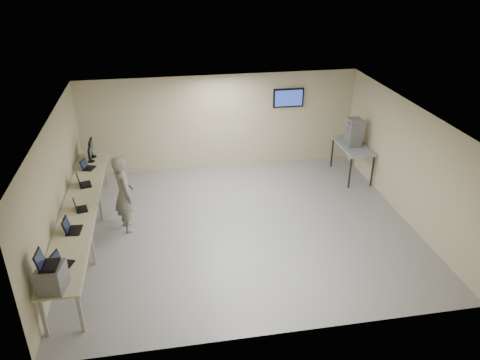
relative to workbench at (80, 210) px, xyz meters
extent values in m
cube|color=#9C9C9B|center=(3.59, 0.00, -0.83)|extent=(8.00, 7.00, 0.01)
cube|color=white|center=(3.59, 0.00, 1.97)|extent=(8.00, 7.00, 0.01)
cube|color=#C4AD8A|center=(3.59, 3.50, 0.57)|extent=(8.00, 0.01, 2.80)
cube|color=#C4AD8A|center=(3.59, -3.50, 0.57)|extent=(8.00, 0.01, 2.80)
cube|color=#C4AD8A|center=(-0.41, 0.00, 0.57)|extent=(0.01, 7.00, 2.80)
cube|color=#C4AD8A|center=(7.59, 0.00, 0.57)|extent=(0.01, 7.00, 2.80)
cube|color=black|center=(5.59, 3.48, 1.22)|extent=(0.15, 0.04, 0.15)
cube|color=black|center=(5.59, 3.44, 1.22)|extent=(0.90, 0.06, 0.55)
cube|color=#233698|center=(5.59, 3.40, 1.22)|extent=(0.82, 0.01, 0.47)
cube|color=#CCC18A|center=(-0.01, 0.00, 0.05)|extent=(0.75, 6.00, 0.04)
cube|color=#AAA499|center=(0.36, 0.00, 0.02)|extent=(0.02, 6.00, 0.06)
cube|color=#AAA499|center=(-0.31, -2.85, -0.40)|extent=(0.06, 0.06, 0.86)
cube|color=#AAA499|center=(0.29, -2.85, -0.40)|extent=(0.06, 0.06, 0.86)
cube|color=#AAA499|center=(-0.31, -0.90, -0.40)|extent=(0.06, 0.06, 0.86)
cube|color=#AAA499|center=(0.29, -0.90, -0.40)|extent=(0.06, 0.06, 0.86)
cube|color=#AAA499|center=(-0.31, 0.90, -0.40)|extent=(0.06, 0.06, 0.86)
cube|color=#AAA499|center=(0.29, 0.90, -0.40)|extent=(0.06, 0.06, 0.86)
cube|color=#AAA499|center=(-0.31, 2.85, -0.40)|extent=(0.06, 0.06, 0.86)
cube|color=#AAA499|center=(0.29, 2.85, -0.40)|extent=(0.06, 0.06, 0.86)
cube|color=gray|center=(-0.06, -2.75, 0.31)|extent=(0.46, 0.51, 0.47)
cube|color=black|center=(-0.06, -2.75, 0.55)|extent=(0.29, 0.39, 0.02)
cube|color=black|center=(-0.20, -2.75, 0.70)|extent=(0.09, 0.36, 0.27)
cube|color=black|center=(-0.18, -2.75, 0.70)|extent=(0.07, 0.31, 0.22)
cube|color=black|center=(-0.01, -2.14, 0.08)|extent=(0.37, 0.43, 0.02)
cube|color=black|center=(-0.15, -2.14, 0.23)|extent=(0.18, 0.35, 0.26)
cube|color=black|center=(-0.13, -2.14, 0.23)|extent=(0.15, 0.30, 0.22)
cube|color=black|center=(0.01, -0.97, 0.09)|extent=(0.30, 0.40, 0.02)
cube|color=black|center=(-0.12, -0.97, 0.23)|extent=(0.10, 0.36, 0.27)
cube|color=black|center=(-0.11, -0.97, 0.23)|extent=(0.08, 0.32, 0.23)
cube|color=black|center=(0.05, -0.12, 0.08)|extent=(0.30, 0.36, 0.02)
cube|color=black|center=(-0.06, -0.12, 0.21)|extent=(0.13, 0.31, 0.23)
cube|color=black|center=(-0.05, -0.12, 0.21)|extent=(0.11, 0.27, 0.19)
cube|color=black|center=(-0.01, 1.06, 0.08)|extent=(0.34, 0.42, 0.02)
cube|color=black|center=(-0.14, 1.06, 0.23)|extent=(0.15, 0.35, 0.26)
cube|color=black|center=(-0.12, 1.06, 0.23)|extent=(0.12, 0.31, 0.22)
cube|color=black|center=(-0.01, 2.00, 0.08)|extent=(0.33, 0.39, 0.02)
cube|color=black|center=(-0.13, 2.00, 0.21)|extent=(0.16, 0.32, 0.24)
cube|color=black|center=(-0.12, 2.00, 0.21)|extent=(0.13, 0.27, 0.20)
cylinder|color=black|center=(-0.01, 2.44, 0.08)|extent=(0.18, 0.18, 0.01)
cube|color=black|center=(-0.01, 2.44, 0.16)|extent=(0.04, 0.03, 0.15)
cube|color=black|center=(-0.01, 2.44, 0.35)|extent=(0.05, 0.41, 0.28)
cube|color=black|center=(0.01, 2.44, 0.35)|extent=(0.00, 0.38, 0.24)
cylinder|color=black|center=(-0.01, 2.75, 0.08)|extent=(0.22, 0.22, 0.02)
cube|color=black|center=(-0.01, 2.75, 0.18)|extent=(0.04, 0.03, 0.17)
cube|color=black|center=(-0.01, 2.75, 0.39)|extent=(0.05, 0.49, 0.33)
cube|color=black|center=(0.02, 2.75, 0.39)|extent=(0.00, 0.44, 0.28)
imported|color=#56584D|center=(0.93, 0.39, 0.11)|extent=(0.65, 0.79, 1.86)
cube|color=gray|center=(7.19, 2.18, 0.12)|extent=(0.75, 1.61, 0.04)
cube|color=black|center=(6.86, 1.47, -0.37)|extent=(0.04, 0.04, 0.92)
cube|color=black|center=(6.86, 2.88, -0.37)|extent=(0.04, 0.04, 0.92)
cube|color=black|center=(7.51, 1.47, -0.37)|extent=(0.04, 0.04, 0.92)
cube|color=black|center=(7.51, 2.88, -0.37)|extent=(0.04, 0.04, 0.92)
cube|color=gray|center=(7.17, 2.18, 0.23)|extent=(0.37, 0.41, 0.19)
cube|color=gray|center=(7.17, 2.18, 0.43)|extent=(0.37, 0.41, 0.19)
cube|color=gray|center=(7.17, 2.18, 0.62)|extent=(0.37, 0.41, 0.19)
cube|color=gray|center=(7.17, 2.18, 0.82)|extent=(0.37, 0.41, 0.19)
camera|label=1|loc=(1.91, -9.32, 5.17)|focal=35.00mm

